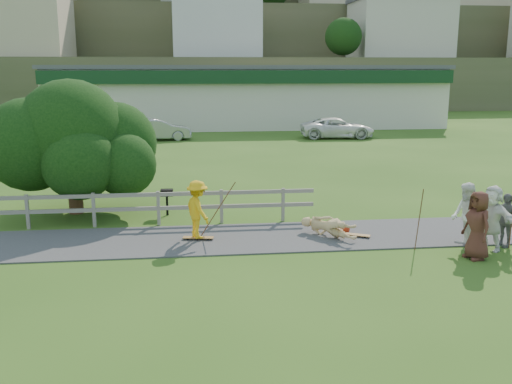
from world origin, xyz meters
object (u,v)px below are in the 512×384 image
car_white (337,128)px  tree (73,164)px  bbq (167,202)px  spectator_d (492,218)px  spectator_a (466,216)px  car_silver (158,130)px  skater_fallen (328,227)px  skater_rider (198,213)px  spectator_c (477,225)px  spectator_b (505,220)px

car_white → tree: tree is taller
bbq → spectator_d: bearing=-26.3°
spectator_a → spectator_d: bearing=81.8°
car_silver → bbq: size_ratio=4.94×
skater_fallen → spectator_d: bearing=-60.5°
skater_rider → skater_fallen: size_ratio=0.92×
spectator_c → car_white: (3.07, 25.96, -0.19)m
car_silver → skater_rider: bearing=178.0°
spectator_a → skater_rider: bearing=-96.7°
spectator_b → car_silver: (-10.81, 25.24, -0.03)m
skater_rider → car_white: (10.27, 23.53, -0.12)m
spectator_b → bbq: spectator_b is taller
spectator_c → car_silver: 27.83m
car_silver → spectator_d: bearing=-165.6°
skater_rider → car_white: skater_rider is taller
spectator_c → bbq: size_ratio=2.03×
spectator_c → tree: 12.91m
spectator_d → car_white: bearing=151.4°
car_silver → car_white: car_silver is taller
tree → bbq: size_ratio=6.57×
spectator_a → car_white: bearing=178.7°
bbq → skater_fallen: bearing=-31.9°
skater_fallen → skater_rider: bearing=138.1°
car_white → tree: bearing=147.9°
skater_fallen → tree: size_ratio=0.31×
spectator_a → tree: tree is taller
tree → skater_rider: bearing=-42.3°
spectator_a → spectator_c: bearing=-2.2°
spectator_c → tree: (-11.31, 6.17, 0.80)m
skater_fallen → spectator_c: spectator_c is taller
spectator_a → skater_fallen: bearing=-106.7°
skater_fallen → spectator_d: (4.16, -1.58, 0.57)m
tree → spectator_d: bearing=-24.3°
spectator_a → spectator_c: spectator_a is taller
skater_rider → spectator_b: skater_rider is taller
spectator_c → spectator_d: bearing=119.9°
skater_fallen → spectator_d: size_ratio=1.01×
skater_rider → car_white: size_ratio=0.32×
spectator_b → spectator_c: (-1.31, -0.91, 0.15)m
spectator_a → spectator_c: (-0.12, -0.86, -0.02)m
skater_rider → car_silver: (-2.29, 23.73, -0.11)m
spectator_b → spectator_c: 1.61m
skater_rider → tree: bearing=22.4°
spectator_c → car_white: bearing=161.0°
skater_fallen → spectator_c: size_ratio=1.01×
spectator_b → tree: bearing=-134.3°
spectator_b → spectator_c: bearing=-76.9°
car_silver → bbq: (1.31, -20.66, -0.28)m
skater_rider → spectator_d: size_ratio=0.93×
skater_fallen → spectator_b: size_ratio=1.20×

